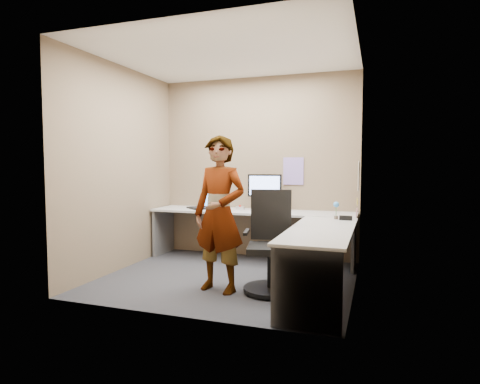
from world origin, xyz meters
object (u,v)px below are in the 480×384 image
at_px(desk, 270,228).
at_px(office_chair, 270,251).
at_px(monitor, 265,187).
at_px(person, 219,214).

relative_size(desk, office_chair, 2.72).
bearing_deg(desk, office_chair, -74.89).
bearing_deg(office_chair, desk, 92.76).
bearing_deg(desk, monitor, 110.97).
bearing_deg(office_chair, person, -174.58).
bearing_deg(person, desk, 79.36).
bearing_deg(person, office_chair, 29.24).
distance_m(office_chair, person, 0.69).
bearing_deg(monitor, office_chair, -78.82).
bearing_deg(person, monitor, 98.18).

